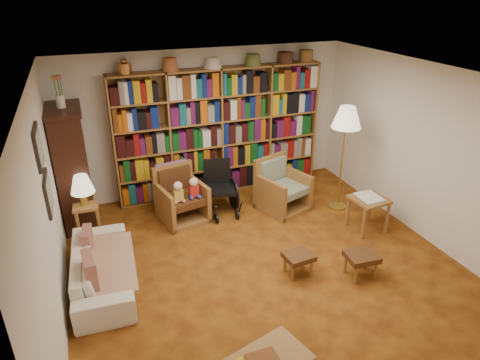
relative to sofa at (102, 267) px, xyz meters
name	(u,v)px	position (x,y,z in m)	size (l,w,h in m)	color
floor	(262,261)	(2.05, -0.28, -0.25)	(5.00, 5.00, 0.00)	#965A17
ceiling	(267,77)	(2.05, -0.28, 2.25)	(5.00, 5.00, 0.00)	white
wall_back	(206,122)	(2.05, 2.22, 1.00)	(5.00, 5.00, 0.00)	white
wall_front	(398,310)	(2.05, -2.78, 1.00)	(5.00, 5.00, 0.00)	white
wall_left	(47,214)	(-0.45, -0.28, 1.00)	(5.00, 5.00, 0.00)	white
wall_right	(424,153)	(4.55, -0.28, 1.00)	(5.00, 5.00, 0.00)	white
bookshelf	(220,128)	(2.25, 2.05, 0.92)	(3.60, 0.30, 2.42)	#A47733
curio_cabinet	(72,167)	(-0.20, 1.72, 0.70)	(0.50, 0.95, 2.40)	#34190E
framed_pictures	(43,170)	(-0.43, 0.02, 1.37)	(0.03, 0.52, 0.97)	black
sofa	(102,267)	(0.00, 0.00, 0.00)	(0.67, 1.72, 0.50)	beige
sofa_throw	(106,263)	(0.05, 0.00, 0.05)	(0.70, 1.30, 0.04)	beige
cushion_left	(87,241)	(-0.13, 0.35, 0.20)	(0.11, 0.34, 0.34)	maroon
cushion_right	(90,273)	(-0.13, -0.35, 0.20)	(0.12, 0.39, 0.39)	maroon
side_table_lamp	(87,214)	(-0.10, 1.18, 0.15)	(0.37, 0.37, 0.56)	#A47733
table_lamp	(82,185)	(-0.10, 1.18, 0.62)	(0.33, 0.33, 0.46)	gold
armchair_leather	(181,197)	(1.32, 1.31, 0.11)	(0.82, 0.85, 0.87)	#A47733
armchair_sage	(281,189)	(2.96, 1.07, 0.08)	(0.92, 0.92, 0.86)	#A47733
wheelchair	(220,189)	(1.96, 1.28, 0.15)	(0.52, 0.71, 0.89)	black
floor_lamp	(346,122)	(3.86, 0.69, 1.25)	(0.46, 0.46, 1.75)	gold
side_table_papers	(369,203)	(3.88, -0.07, 0.20)	(0.54, 0.54, 0.57)	#A47733
footstool_a	(299,258)	(2.38, -0.69, 0.00)	(0.39, 0.34, 0.31)	#4C2A14
footstool_b	(362,258)	(3.12, -1.00, 0.02)	(0.41, 0.36, 0.33)	#4C2A14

